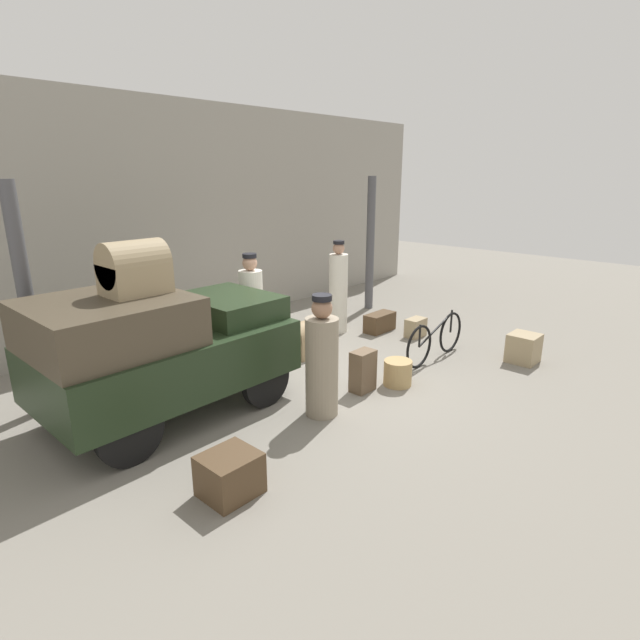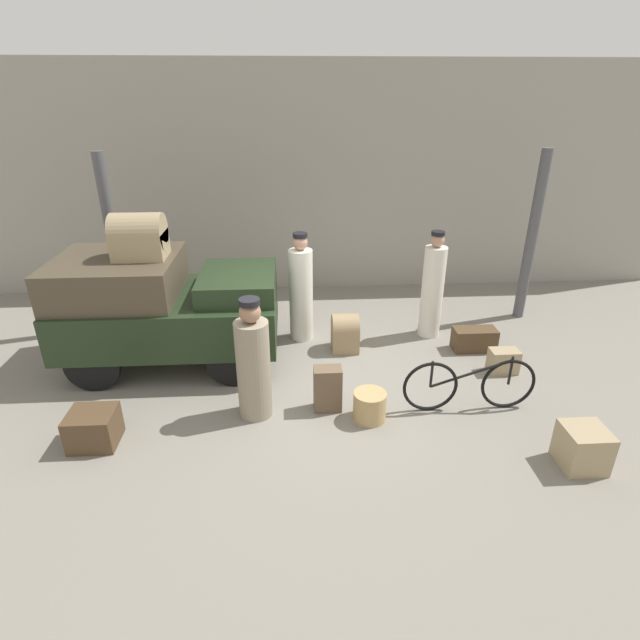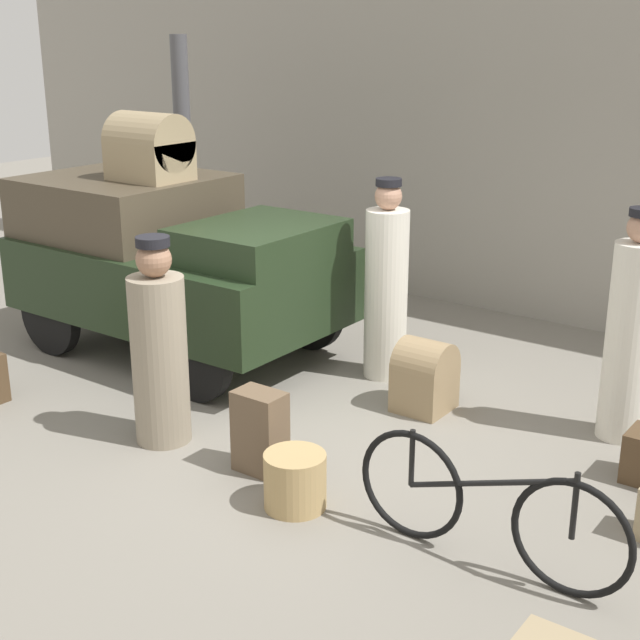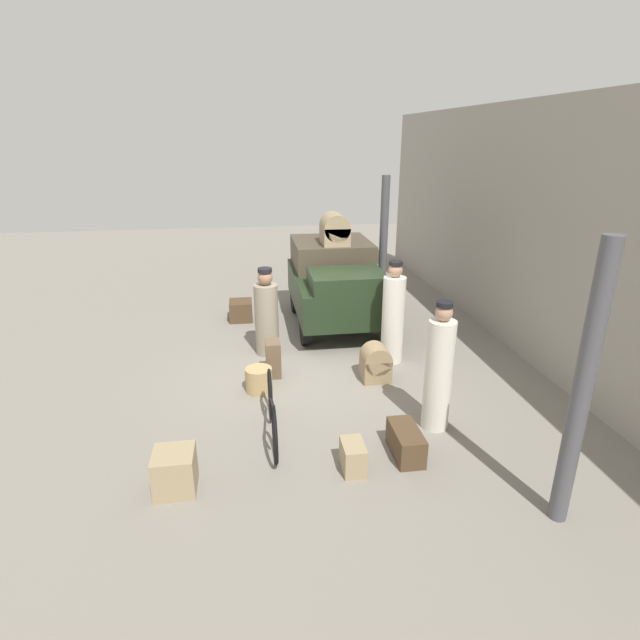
{
  "view_description": "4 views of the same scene",
  "coord_description": "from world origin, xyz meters",
  "views": [
    {
      "loc": [
        -5.24,
        -4.79,
        3.14
      ],
      "look_at": [
        0.2,
        0.2,
        0.95
      ],
      "focal_mm": 28.0,
      "sensor_mm": 36.0,
      "label": 1
    },
    {
      "loc": [
        -0.2,
        -6.25,
        3.94
      ],
      "look_at": [
        0.2,
        0.2,
        0.95
      ],
      "focal_mm": 28.0,
      "sensor_mm": 36.0,
      "label": 2
    },
    {
      "loc": [
        4.12,
        -5.15,
        3.13
      ],
      "look_at": [
        0.2,
        0.2,
        0.95
      ],
      "focal_mm": 50.0,
      "sensor_mm": 36.0,
      "label": 3
    },
    {
      "loc": [
        8.04,
        -0.97,
        3.87
      ],
      "look_at": [
        0.2,
        0.2,
        0.95
      ],
      "focal_mm": 28.0,
      "sensor_mm": 36.0,
      "label": 4
    }
  ],
  "objects": [
    {
      "name": "trunk_barrel_dark",
      "position": [
        0.67,
        1.08,
        0.3
      ],
      "size": [
        0.43,
        0.47,
        0.63
      ],
      "color": "#937A56",
      "rests_on": "ground"
    },
    {
      "name": "ground_plane",
      "position": [
        0.0,
        0.0,
        0.0
      ],
      "size": [
        30.0,
        30.0,
        0.0
      ],
      "primitive_type": "plane",
      "color": "gray"
    },
    {
      "name": "trunk_on_truck_roof",
      "position": [
        -2.37,
        0.9,
        2.01
      ],
      "size": [
        0.73,
        0.55,
        0.65
      ],
      "color": "#9E8966",
      "rests_on": "truck"
    },
    {
      "name": "suitcase_small_leather",
      "position": [
        0.25,
        -0.61,
        0.31
      ],
      "size": [
        0.37,
        0.25,
        0.63
      ],
      "color": "brown",
      "rests_on": "ground"
    },
    {
      "name": "bicycle",
      "position": [
        2.13,
        -0.74,
        0.38
      ],
      "size": [
        1.79,
        0.04,
        0.79
      ],
      "color": "black",
      "rests_on": "ground"
    },
    {
      "name": "trunk_umber_medium",
      "position": [
        2.8,
        0.92,
        0.19
      ],
      "size": [
        0.7,
        0.33,
        0.38
      ],
      "color": "#4C3823",
      "rests_on": "ground"
    },
    {
      "name": "canopy_pillar_right",
      "position": [
        4.13,
        2.21,
        1.53
      ],
      "size": [
        0.19,
        0.19,
        3.06
      ],
      "color": "#4C4C51",
      "rests_on": "ground"
    },
    {
      "name": "porter_lifting_near_truck",
      "position": [
        -0.04,
        1.55,
        0.86
      ],
      "size": [
        0.4,
        0.4,
        1.86
      ],
      "color": "silver",
      "rests_on": "ground"
    },
    {
      "name": "porter_with_bicycle",
      "position": [
        -0.71,
        -0.67,
        0.75
      ],
      "size": [
        0.44,
        0.44,
        1.66
      ],
      "color": "gray",
      "rests_on": "ground"
    },
    {
      "name": "trunk_large_brown",
      "position": [
        -2.63,
        -1.17,
        0.22
      ],
      "size": [
        0.55,
        0.5,
        0.44
      ],
      "color": "#4C3823",
      "rests_on": "ground"
    },
    {
      "name": "canopy_pillar_left",
      "position": [
        -3.21,
        2.21,
        1.53
      ],
      "size": [
        0.19,
        0.19,
        3.06
      ],
      "color": "#4C4C51",
      "rests_on": "ground"
    },
    {
      "name": "wicker_basket",
      "position": [
        0.78,
        -0.88,
        0.2
      ],
      "size": [
        0.43,
        0.43,
        0.39
      ],
      "color": "tan",
      "rests_on": "ground"
    },
    {
      "name": "truck",
      "position": [
        -2.15,
        0.9,
        0.96
      ],
      "size": [
        3.21,
        1.82,
        1.71
      ],
      "color": "black",
      "rests_on": "ground"
    },
    {
      "name": "suitcase_black_upright",
      "position": [
        3.0,
        0.19,
        0.18
      ],
      "size": [
        0.43,
        0.27,
        0.37
      ],
      "color": "#9E8966",
      "rests_on": "ground"
    },
    {
      "name": "station_building_facade",
      "position": [
        0.0,
        4.08,
        2.25
      ],
      "size": [
        16.0,
        0.15,
        4.5
      ],
      "color": "gray",
      "rests_on": "ground"
    },
    {
      "name": "suitcase_tan_flat",
      "position": [
        3.06,
        -1.92,
        0.25
      ],
      "size": [
        0.48,
        0.47,
        0.49
      ],
      "color": "#9E8966",
      "rests_on": "ground"
    },
    {
      "name": "porter_carrying_trunk",
      "position": [
        2.21,
        1.54,
        0.86
      ],
      "size": [
        0.37,
        0.37,
        1.86
      ],
      "color": "silver",
      "rests_on": "ground"
    }
  ]
}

